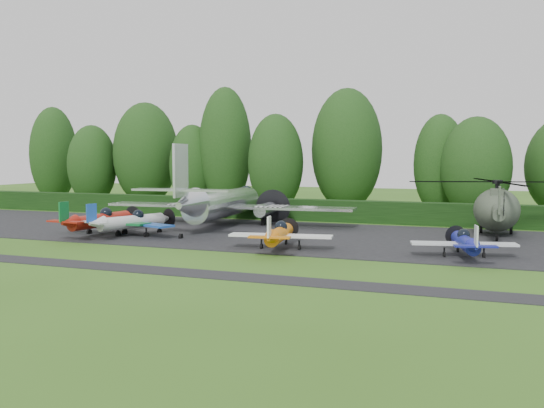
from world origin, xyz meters
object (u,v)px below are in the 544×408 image
at_px(transport_plane, 222,203).
at_px(light_plane_blue, 465,242).
at_px(light_plane_white, 132,222).
at_px(helicopter, 497,206).
at_px(light_plane_red, 101,220).
at_px(light_plane_orange, 280,234).

xyz_separation_m(transport_plane, light_plane_blue, (20.70, -9.78, -1.03)).
bearing_deg(transport_plane, light_plane_white, -109.14).
xyz_separation_m(light_plane_white, light_plane_blue, (24.26, -1.43, -0.15)).
relative_size(transport_plane, light_plane_blue, 3.47).
bearing_deg(helicopter, light_plane_red, -157.45).
bearing_deg(light_plane_white, helicopter, 2.58).
relative_size(transport_plane, light_plane_orange, 3.19).
relative_size(light_plane_red, helicopter, 0.52).
bearing_deg(helicopter, light_plane_orange, -134.28).
xyz_separation_m(light_plane_white, light_plane_orange, (12.84, -2.43, -0.07)).
bearing_deg(light_plane_orange, light_plane_blue, 14.38).
xyz_separation_m(transport_plane, helicopter, (22.33, 2.01, 0.27)).
xyz_separation_m(light_plane_red, light_plane_white, (2.40, 0.62, -0.08)).
relative_size(light_plane_white, helicopter, 0.49).
relative_size(light_plane_orange, helicopter, 0.46).
distance_m(light_plane_red, light_plane_white, 2.48).
bearing_deg(light_plane_blue, light_plane_orange, -161.26).
xyz_separation_m(light_plane_blue, helicopter, (1.64, 11.78, 1.30)).
relative_size(light_plane_red, light_plane_white, 1.07).
relative_size(light_plane_red, light_plane_blue, 1.23).
distance_m(light_plane_blue, helicopter, 11.97).
bearing_deg(light_plane_red, light_plane_orange, -11.50).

